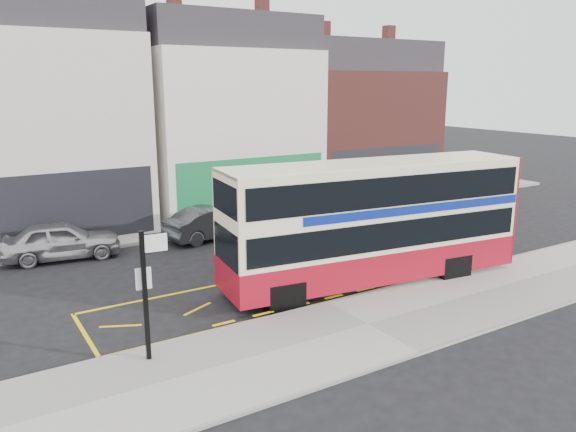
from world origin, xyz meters
TOP-DOWN VIEW (x-y plane):
  - ground at (0.00, 0.00)m, footprint 120.00×120.00m
  - pavement at (0.00, -2.30)m, footprint 40.00×4.00m
  - kerb at (0.00, -0.38)m, footprint 40.00×0.15m
  - far_pavement at (0.00, 11.00)m, footprint 50.00×3.00m
  - road_markings at (0.00, 1.60)m, footprint 14.00×3.40m
  - terrace_left at (-5.50, 14.99)m, footprint 8.00×8.01m
  - terrace_green_shop at (3.50, 14.99)m, footprint 9.00×8.01m
  - terrace_right at (12.50, 14.99)m, footprint 9.00×8.01m
  - double_decker_bus at (2.60, 0.60)m, footprint 10.93×3.74m
  - bus_stop_post at (-5.93, -1.03)m, footprint 0.81×0.19m
  - car_silver at (-6.19, 9.21)m, footprint 4.71×2.47m
  - car_grey at (0.24, 8.86)m, footprint 4.66×2.30m
  - car_white at (10.68, 9.46)m, footprint 4.98×2.78m
  - street_tree_right at (5.49, 11.92)m, footprint 2.10×2.10m

SIDE VIEW (x-z plane):
  - ground at x=0.00m, z-range 0.00..0.00m
  - road_markings at x=0.00m, z-range 0.00..0.01m
  - pavement at x=0.00m, z-range 0.00..0.15m
  - kerb at x=0.00m, z-range 0.00..0.15m
  - far_pavement at x=0.00m, z-range 0.00..0.15m
  - car_white at x=10.68m, z-range 0.00..1.36m
  - car_grey at x=0.24m, z-range 0.00..1.47m
  - car_silver at x=-6.19m, z-range 0.00..1.53m
  - bus_stop_post at x=-5.93m, z-range 0.46..3.77m
  - double_decker_bus at x=2.60m, z-range 0.11..4.39m
  - street_tree_right at x=5.49m, z-range 0.82..5.34m
  - terrace_right at x=12.50m, z-range -0.58..9.72m
  - terrace_green_shop at x=3.50m, z-range -0.58..10.72m
  - terrace_left at x=-5.50m, z-range -0.58..11.22m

